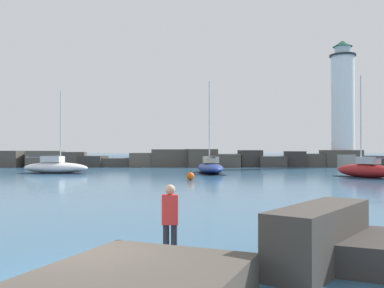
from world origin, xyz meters
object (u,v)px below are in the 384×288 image
Objects in this scene: lighthouse at (343,110)px; sailboat_moored_0 at (55,167)px; sailboat_moored_1 at (210,167)px; sailboat_moored_2 at (366,170)px; mooring_buoy_orange_near at (190,176)px; person_on_rocks at (170,218)px.

sailboat_moored_0 is at bearing -155.22° from lighthouse.
sailboat_moored_2 is (13.67, -6.64, 0.06)m from sailboat_moored_1.
sailboat_moored_1 reaches higher than mooring_buoy_orange_near.
sailboat_moored_1 is at bearing -139.57° from lighthouse.
sailboat_moored_2 reaches higher than sailboat_moored_0.
sailboat_moored_1 is 5.67× the size of person_on_rocks.
lighthouse is 2.11× the size of sailboat_moored_0.
lighthouse is at bearing 75.35° from sailboat_moored_2.
lighthouse is at bearing 67.16° from person_on_rocks.
lighthouse is at bearing 50.85° from mooring_buoy_orange_near.
sailboat_moored_0 is 17.58m from mooring_buoy_orange_near.
mooring_buoy_orange_near is (-1.99, -9.89, -0.33)m from sailboat_moored_1.
sailboat_moored_2 is (30.07, -6.81, 0.04)m from sailboat_moored_0.
lighthouse reaches higher than sailboat_moored_1.
lighthouse is 21.61× the size of mooring_buoy_orange_near.
sailboat_moored_2 is at bearing 61.09° from person_on_rocks.
person_on_rocks is at bearing -118.91° from sailboat_moored_2.
sailboat_moored_0 is 4.99× the size of person_on_rocks.
lighthouse reaches higher than mooring_buoy_orange_near.
lighthouse is 1.98× the size of sailboat_moored_2.
person_on_rocks is (14.21, -35.53, 0.30)m from sailboat_moored_0.
lighthouse is 35.42m from mooring_buoy_orange_near.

